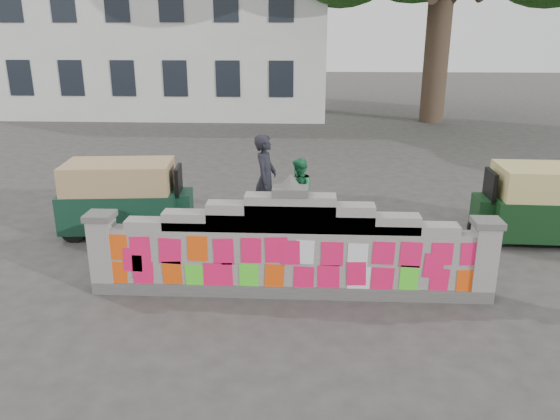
% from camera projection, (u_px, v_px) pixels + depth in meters
% --- Properties ---
extents(ground, '(100.00, 100.00, 0.00)m').
position_uv_depth(ground, '(290.00, 293.00, 8.88)').
color(ground, '#383533').
rests_on(ground, ground).
extents(parapet_wall, '(6.48, 0.44, 2.01)m').
position_uv_depth(parapet_wall, '(290.00, 251.00, 8.64)').
color(parapet_wall, '#4C4C49').
rests_on(parapet_wall, ground).
extents(building, '(16.00, 10.00, 8.90)m').
position_uv_depth(building, '(173.00, 31.00, 28.82)').
color(building, silver).
rests_on(building, ground).
extents(cyclist_bike, '(2.18, 1.09, 1.09)m').
position_uv_depth(cyclist_bike, '(266.00, 209.00, 11.33)').
color(cyclist_bike, black).
rests_on(cyclist_bike, ground).
extents(cyclist_rider, '(0.56, 0.74, 1.85)m').
position_uv_depth(cyclist_rider, '(266.00, 191.00, 11.21)').
color(cyclist_rider, black).
rests_on(cyclist_rider, ground).
extents(pedestrian, '(0.57, 0.72, 1.49)m').
position_uv_depth(pedestrian, '(299.00, 192.00, 11.78)').
color(pedestrian, '#238249').
rests_on(pedestrian, ground).
extents(rickshaw_left, '(2.79, 1.50, 1.51)m').
position_uv_depth(rickshaw_left, '(124.00, 196.00, 11.35)').
color(rickshaw_left, '#113423').
rests_on(rickshaw_left, ground).
extents(rickshaw_right, '(2.80, 1.36, 1.54)m').
position_uv_depth(rickshaw_right, '(548.00, 203.00, 10.87)').
color(rickshaw_right, black).
rests_on(rickshaw_right, ground).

